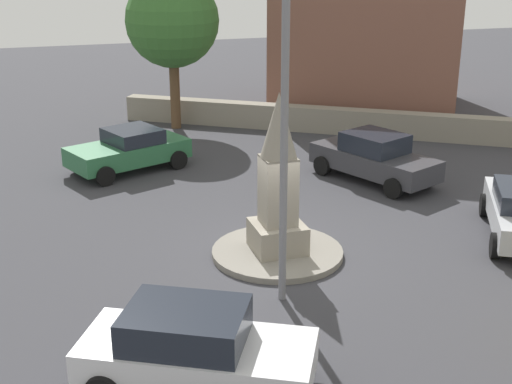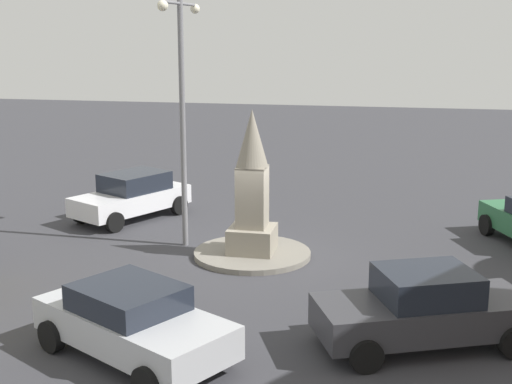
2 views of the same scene
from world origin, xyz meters
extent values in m
plane|color=#38383D|center=(0.00, 0.00, 0.00)|extent=(80.00, 80.00, 0.00)
cylinder|color=gray|center=(0.00, 0.00, 0.08)|extent=(3.24, 3.24, 0.15)
cube|color=gray|center=(0.00, 0.00, 0.50)|extent=(1.23, 1.23, 0.70)
cube|color=gray|center=(0.00, 0.00, 1.70)|extent=(0.79, 0.79, 1.69)
cone|color=gray|center=(0.00, 0.00, 3.32)|extent=(0.87, 0.87, 1.54)
cylinder|color=slate|center=(0.63, 2.13, 3.70)|extent=(0.16, 0.16, 7.40)
cylinder|color=black|center=(-6.45, -0.78, 0.32)|extent=(0.51, 0.67, 0.64)
cylinder|color=black|center=(-5.04, 1.72, 0.32)|extent=(0.51, 0.67, 0.64)
cube|color=#38383D|center=(-4.84, -4.50, 0.65)|extent=(3.20, 4.57, 0.66)
cube|color=#1E232D|center=(-4.84, -4.51, 1.28)|extent=(2.11, 2.26, 0.60)
cylinder|color=black|center=(-3.50, -5.55, 0.32)|extent=(0.45, 0.67, 0.64)
cylinder|color=black|center=(-5.02, -6.20, 0.32)|extent=(0.45, 0.67, 0.64)
cylinder|color=black|center=(-4.67, -2.80, 0.32)|extent=(0.45, 0.67, 0.64)
cylinder|color=black|center=(-6.19, -3.45, 0.32)|extent=(0.45, 0.67, 0.64)
cube|color=silver|center=(3.09, 4.77, 0.63)|extent=(4.29, 3.33, 0.62)
cube|color=#1E232D|center=(3.26, 4.68, 1.23)|extent=(2.50, 2.29, 0.59)
cylinder|color=black|center=(1.48, 4.69, 0.32)|extent=(0.67, 0.49, 0.64)
cylinder|color=black|center=(3.94, 3.39, 0.32)|extent=(0.67, 0.49, 0.64)
cube|color=#2D6B42|center=(2.58, -7.96, 0.64)|extent=(4.34, 3.18, 0.63)
cube|color=#1E232D|center=(2.38, -8.04, 1.19)|extent=(2.12, 2.16, 0.47)
cylinder|color=black|center=(3.51, -6.59, 0.32)|extent=(0.68, 0.45, 0.64)
cylinder|color=black|center=(4.20, -8.28, 0.32)|extent=(0.68, 0.45, 0.64)
cylinder|color=black|center=(0.95, -7.63, 0.32)|extent=(0.68, 0.45, 0.64)
cylinder|color=black|center=(1.64, -9.33, 0.32)|extent=(0.68, 0.45, 0.64)
cube|color=gray|center=(-6.64, -10.09, 0.51)|extent=(16.65, 11.30, 1.01)
cube|color=brown|center=(-9.44, -14.34, 4.62)|extent=(10.57, 10.36, 9.25)
cylinder|color=brown|center=(-0.09, -13.21, 1.54)|extent=(0.41, 0.41, 3.07)
sphere|color=#386B2D|center=(-0.09, -13.21, 4.38)|extent=(3.74, 3.74, 3.74)
camera|label=1|loc=(5.20, 14.83, 7.29)|focal=48.90mm
camera|label=2|loc=(-18.17, -3.89, 6.14)|focal=49.28mm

